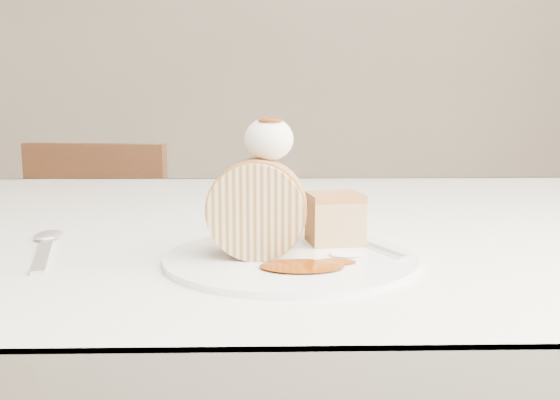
{
  "coord_description": "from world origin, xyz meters",
  "views": [
    {
      "loc": [
        0.03,
        -0.62,
        0.9
      ],
      "look_at": [
        0.04,
        -0.02,
        0.81
      ],
      "focal_mm": 40.0,
      "sensor_mm": 36.0,
      "label": 1
    }
  ],
  "objects": [
    {
      "name": "roulade_slice",
      "position": [
        0.02,
        -0.03,
        0.8
      ],
      "size": [
        0.09,
        0.06,
        0.09
      ],
      "primitive_type": "cylinder",
      "rotation": [
        1.57,
        0.0,
        -0.06
      ],
      "color": "#C9BD8C",
      "rests_on": "plate"
    },
    {
      "name": "whipped_cream",
      "position": [
        0.03,
        -0.01,
        0.87
      ],
      "size": [
        0.05,
        0.05,
        0.04
      ],
      "primitive_type": "ellipsoid",
      "color": "white",
      "rests_on": "roulade_slice"
    },
    {
      "name": "chair_far",
      "position": [
        -0.4,
        1.07,
        0.46
      ],
      "size": [
        0.44,
        0.44,
        0.8
      ],
      "rotation": [
        0.0,
        0.0,
        2.96
      ],
      "color": "brown",
      "rests_on": "ground"
    },
    {
      "name": "table",
      "position": [
        0.0,
        0.2,
        0.66
      ],
      "size": [
        1.4,
        0.9,
        0.75
      ],
      "color": "white",
      "rests_on": "ground"
    },
    {
      "name": "caramel_pool",
      "position": [
        0.06,
        -0.08,
        0.76
      ],
      "size": [
        0.08,
        0.06,
        0.0
      ],
      "primitive_type": null,
      "rotation": [
        0.0,
        0.0,
        0.15
      ],
      "color": "#722C04",
      "rests_on": "plate"
    },
    {
      "name": "caramel_drizzle",
      "position": [
        0.03,
        -0.02,
        0.89
      ],
      "size": [
        0.02,
        0.02,
        0.01
      ],
      "primitive_type": "ellipsoid",
      "color": "#722C04",
      "rests_on": "whipped_cream"
    },
    {
      "name": "cake_chunk",
      "position": [
        0.1,
        0.02,
        0.78
      ],
      "size": [
        0.06,
        0.06,
        0.05
      ],
      "primitive_type": "cube",
      "rotation": [
        0.0,
        0.0,
        0.15
      ],
      "color": "#B68045",
      "rests_on": "plate"
    },
    {
      "name": "spoon",
      "position": [
        -0.2,
        -0.01,
        0.75
      ],
      "size": [
        0.07,
        0.17,
        0.0
      ],
      "primitive_type": "cube",
      "rotation": [
        0.0,
        0.0,
        0.27
      ],
      "color": "silver",
      "rests_on": "table"
    },
    {
      "name": "plate",
      "position": [
        0.05,
        -0.03,
        0.75
      ],
      "size": [
        0.28,
        0.28,
        0.01
      ],
      "primitive_type": "cylinder",
      "rotation": [
        0.0,
        0.0,
        0.15
      ],
      "color": "white",
      "rests_on": "table"
    },
    {
      "name": "fork",
      "position": [
        0.13,
        0.0,
        0.76
      ],
      "size": [
        0.08,
        0.14,
        0.0
      ],
      "primitive_type": "cube",
      "rotation": [
        0.0,
        0.0,
        0.43
      ],
      "color": "silver",
      "rests_on": "plate"
    }
  ]
}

